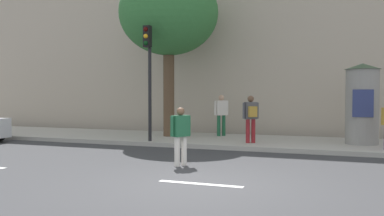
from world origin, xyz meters
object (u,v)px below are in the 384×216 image
Objects in this scene: pedestrian_near_pole at (181,132)px; pedestrian_with_bag at (221,112)px; poster_column at (362,103)px; street_tree at (169,14)px; pedestrian_in_light_jacket at (251,115)px; traffic_light at (148,64)px.

pedestrian_with_bag reaches higher than pedestrian_near_pole.
street_tree is (-7.14, 0.13, 3.49)m from poster_column.
poster_column is 6.94m from pedestrian_near_pole.
pedestrian_with_bag is at bearing 96.38° from pedestrian_near_pole.
poster_column reaches higher than pedestrian_in_light_jacket.
pedestrian_with_bag is 1.01× the size of pedestrian_in_light_jacket.
traffic_light is 2.50× the size of pedestrian_in_light_jacket.
traffic_light is at bearing -124.89° from pedestrian_with_bag.
street_tree reaches higher than poster_column.
traffic_light is 7.44m from poster_column.
street_tree is at bearing -158.35° from pedestrian_with_bag.
pedestrian_near_pole is at bearing -102.37° from pedestrian_in_light_jacket.
street_tree is at bearing 116.20° from pedestrian_near_pole.
traffic_light is 2.87m from street_tree.
street_tree is 5.41m from pedestrian_in_light_jacket.
pedestrian_with_bag is (-5.19, 0.91, -0.40)m from poster_column.
street_tree reaches higher than traffic_light.
pedestrian_with_bag is at bearing 55.11° from traffic_light.
street_tree reaches higher than pedestrian_in_light_jacket.
traffic_light is at bearing -165.63° from poster_column.
traffic_light reaches higher than poster_column.
traffic_light is at bearing -167.35° from pedestrian_in_light_jacket.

